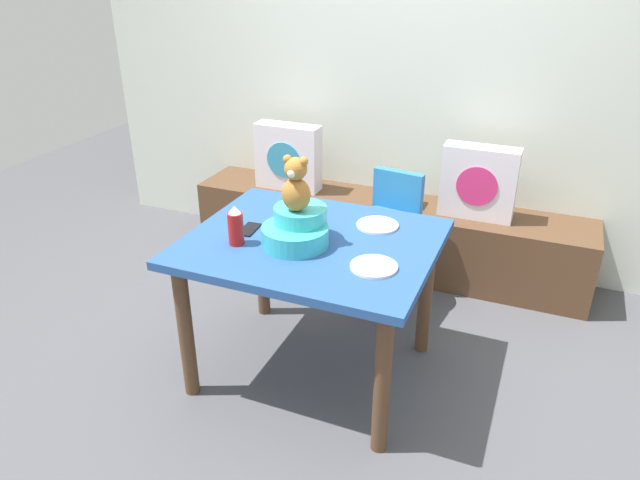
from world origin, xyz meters
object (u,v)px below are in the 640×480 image
object	(u,v)px
book_stack	(405,198)
dinner_plate_near	(374,267)
pillow_floral_left	(288,157)
highchair	(388,222)
pillow_floral_right	(479,182)
dinner_plate_far	(377,225)
coffee_mug	(290,201)
infant_seat_teal	(297,229)
cell_phone	(249,229)
teddy_bear	(296,185)
ketchup_bottle	(236,226)
dining_table	(312,261)

from	to	relation	value
book_stack	dinner_plate_near	world-z (taller)	dinner_plate_near
pillow_floral_left	highchair	distance (m)	0.94
pillow_floral_right	book_stack	distance (m)	0.48
pillow_floral_right	dinner_plate_far	distance (m)	1.01
coffee_mug	dinner_plate_far	xyz separation A→B (m)	(0.47, -0.03, -0.04)
infant_seat_teal	dinner_plate_near	bearing A→B (deg)	-12.58
book_stack	infant_seat_teal	size ratio (longest dim) A/B	0.61
pillow_floral_right	dinner_plate_near	world-z (taller)	pillow_floral_right
cell_phone	infant_seat_teal	bearing A→B (deg)	-12.68
coffee_mug	cell_phone	size ratio (longest dim) A/B	0.83
dinner_plate_far	dinner_plate_near	bearing A→B (deg)	-74.57
pillow_floral_right	teddy_bear	size ratio (longest dim) A/B	1.76
book_stack	ketchup_bottle	bearing A→B (deg)	-106.75
cell_phone	dinner_plate_near	bearing A→B (deg)	-15.45
book_stack	ketchup_bottle	distance (m)	1.49
book_stack	infant_seat_teal	xyz separation A→B (m)	(-0.17, -1.28, 0.31)
highchair	coffee_mug	xyz separation A→B (m)	(-0.37, -0.51, 0.27)
dining_table	highchair	bearing A→B (deg)	79.92
ketchup_bottle	dinner_plate_near	bearing A→B (deg)	2.08
pillow_floral_left	book_stack	world-z (taller)	pillow_floral_left
infant_seat_teal	cell_phone	bearing A→B (deg)	172.05
coffee_mug	dinner_plate_near	distance (m)	0.72
ketchup_bottle	dinner_plate_near	distance (m)	0.64
coffee_mug	dinner_plate_near	size ratio (longest dim) A/B	0.60
pillow_floral_right	coffee_mug	world-z (taller)	pillow_floral_right
dining_table	highchair	distance (m)	0.80
teddy_bear	ketchup_bottle	world-z (taller)	teddy_bear
dinner_plate_near	dinner_plate_far	world-z (taller)	same
dinner_plate_near	pillow_floral_left	bearing A→B (deg)	127.49
dinner_plate_far	dining_table	bearing A→B (deg)	-133.50
highchair	cell_phone	size ratio (longest dim) A/B	5.49
infant_seat_teal	teddy_bear	xyz separation A→B (m)	(-0.00, -0.00, 0.21)
ketchup_bottle	dinner_plate_far	xyz separation A→B (m)	(0.53, 0.42, -0.08)
pillow_floral_left	pillow_floral_right	world-z (taller)	same
infant_seat_teal	teddy_bear	distance (m)	0.21
dining_table	cell_phone	size ratio (longest dim) A/B	7.80
coffee_mug	ketchup_bottle	bearing A→B (deg)	-97.30
pillow_floral_left	coffee_mug	bearing A→B (deg)	-63.92
highchair	cell_phone	distance (m)	0.95
infant_seat_teal	ketchup_bottle	size ratio (longest dim) A/B	1.78
pillow_floral_left	ketchup_bottle	size ratio (longest dim) A/B	2.38
teddy_bear	dinner_plate_far	world-z (taller)	teddy_bear
infant_seat_teal	cell_phone	world-z (taller)	infant_seat_teal
pillow_floral_right	dinner_plate_far	bearing A→B (deg)	-109.44
book_stack	teddy_bear	size ratio (longest dim) A/B	0.80
coffee_mug	cell_phone	distance (m)	0.31
dining_table	dinner_plate_near	distance (m)	0.39
dining_table	highchair	xyz separation A→B (m)	(0.14, 0.78, -0.11)
highchair	ketchup_bottle	xyz separation A→B (m)	(-0.43, -0.95, 0.31)
pillow_floral_left	cell_phone	size ratio (longest dim) A/B	3.06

